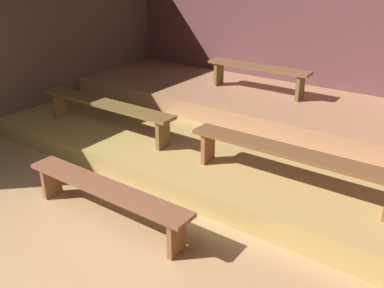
{
  "coord_description": "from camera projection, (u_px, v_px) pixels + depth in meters",
  "views": [
    {
      "loc": [
        2.58,
        -1.07,
        2.33
      ],
      "look_at": [
        0.16,
        2.34,
        0.46
      ],
      "focal_mm": 38.89,
      "sensor_mm": 36.0,
      "label": 1
    }
  ],
  "objects": [
    {
      "name": "bench_lower_right",
      "position": [
        289.0,
        156.0,
        4.01
      ],
      "size": [
        2.12,
        0.26,
        0.39
      ],
      "color": "brown",
      "rests_on": "platform_lower"
    },
    {
      "name": "bench_middle_center",
      "position": [
        258.0,
        71.0,
        6.04
      ],
      "size": [
        1.57,
        0.26,
        0.39
      ],
      "color": "brown",
      "rests_on": "platform_middle"
    },
    {
      "name": "bench_lower_left",
      "position": [
        106.0,
        107.0,
        5.34
      ],
      "size": [
        2.12,
        0.26,
        0.39
      ],
      "color": "brown",
      "rests_on": "platform_lower"
    },
    {
      "name": "platform_lower",
      "position": [
        230.0,
        136.0,
        5.64
      ],
      "size": [
        5.72,
        3.32,
        0.26
      ],
      "primitive_type": "cube",
      "color": "tan",
      "rests_on": "ground"
    },
    {
      "name": "wall_left",
      "position": [
        31.0,
        44.0,
        6.06
      ],
      "size": [
        0.06,
        5.92,
        2.39
      ],
      "primitive_type": "cube",
      "color": "brown",
      "rests_on": "ground"
    },
    {
      "name": "ground",
      "position": [
        192.0,
        172.0,
        5.04
      ],
      "size": [
        6.52,
        5.92,
        0.08
      ],
      "primitive_type": "cube",
      "color": "tan"
    },
    {
      "name": "bench_floor_center",
      "position": [
        106.0,
        193.0,
        3.9
      ],
      "size": [
        1.91,
        0.26,
        0.39
      ],
      "color": "brown",
      "rests_on": "ground"
    },
    {
      "name": "wall_back",
      "position": [
        288.0,
        38.0,
        6.46
      ],
      "size": [
        6.52,
        0.06,
        2.39
      ],
      "primitive_type": "cube",
      "color": "brown",
      "rests_on": "ground"
    },
    {
      "name": "platform_middle",
      "position": [
        258.0,
        103.0,
        6.1
      ],
      "size": [
        5.72,
        1.78,
        0.26
      ],
      "primitive_type": "cube",
      "color": "#AD7955",
      "rests_on": "platform_lower"
    }
  ]
}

